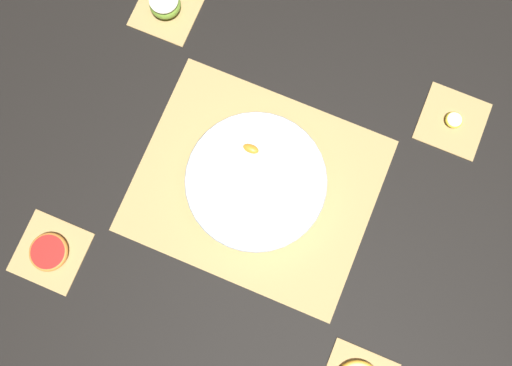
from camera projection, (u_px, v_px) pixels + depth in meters
name	position (u px, v px, depth m)	size (l,w,h in m)	color
ground_plane	(256.00, 185.00, 1.03)	(6.00, 6.00, 0.00)	black
bamboo_mat_center	(256.00, 185.00, 1.03)	(0.48, 0.40, 0.01)	tan
coaster_mat_near_left	(453.00, 121.00, 1.05)	(0.13, 0.13, 0.01)	tan
coaster_mat_near_right	(167.00, 9.00, 1.10)	(0.13, 0.13, 0.01)	tan
coaster_mat_far_right	(51.00, 252.00, 1.01)	(0.13, 0.13, 0.01)	tan
fruit_salad_bowl	(256.00, 182.00, 1.00)	(0.28, 0.28, 0.06)	silver
apple_half	(165.00, 4.00, 1.07)	(0.07, 0.07, 0.04)	#7FAD38
banana_coin_single	(454.00, 120.00, 1.05)	(0.04, 0.04, 0.01)	#F4EABC
grapefruit_slice	(49.00, 252.00, 1.00)	(0.08, 0.08, 0.01)	#B2231E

